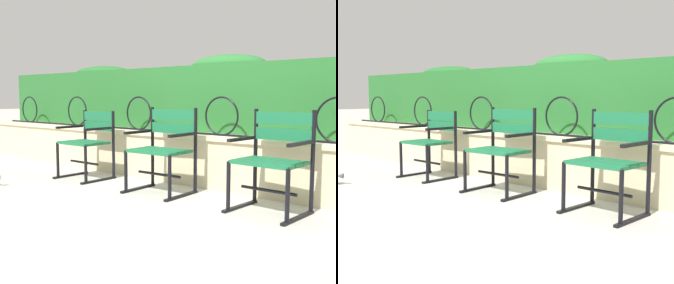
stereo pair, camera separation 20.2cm
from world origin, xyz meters
TOP-DOWN VIEW (x-y plane):
  - ground_plane at (0.00, 0.00)m, footprint 60.00×60.00m
  - stone_wall at (0.00, 0.76)m, footprint 8.53×0.41m
  - iron_arch_fence at (-0.34, 0.69)m, footprint 7.97×0.02m
  - hedge_row at (-0.01, 1.20)m, footprint 8.36×0.53m
  - park_chair_left at (-1.40, 0.20)m, footprint 0.57×0.52m
  - park_chair_centre at (-0.18, 0.19)m, footprint 0.63×0.54m
  - park_chair_right at (1.04, 0.22)m, footprint 0.62×0.55m

SIDE VIEW (x-z plane):
  - ground_plane at x=0.00m, z-range 0.00..0.00m
  - stone_wall at x=0.00m, z-range 0.00..0.58m
  - park_chair_left at x=-1.40m, z-range 0.04..0.86m
  - park_chair_right at x=1.04m, z-range 0.03..0.91m
  - park_chair_centre at x=-0.18m, z-range 0.03..0.91m
  - iron_arch_fence at x=-0.34m, z-range 0.54..0.96m
  - hedge_row at x=-0.01m, z-range 0.55..1.45m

